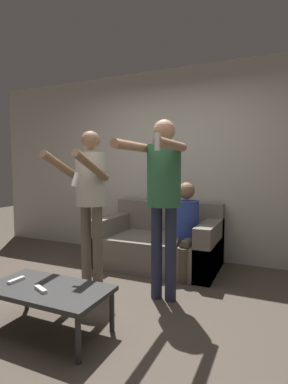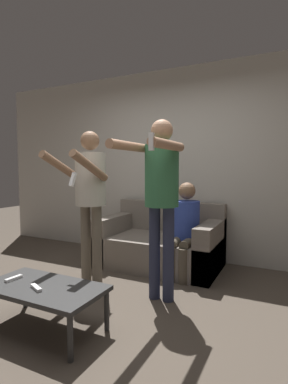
{
  "view_description": "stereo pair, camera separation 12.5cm",
  "coord_description": "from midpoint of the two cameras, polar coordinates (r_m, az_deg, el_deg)",
  "views": [
    {
      "loc": [
        1.36,
        -2.22,
        1.28
      ],
      "look_at": [
        -0.05,
        0.93,
        1.01
      ],
      "focal_mm": 28.0,
      "sensor_mm": 36.0,
      "label": 1
    },
    {
      "loc": [
        1.48,
        -2.17,
        1.28
      ],
      "look_at": [
        -0.05,
        0.93,
        1.01
      ],
      "focal_mm": 28.0,
      "sensor_mm": 36.0,
      "label": 2
    }
  ],
  "objects": [
    {
      "name": "ground_plane",
      "position": [
        2.91,
        -6.4,
        -21.7
      ],
      "size": [
        14.0,
        14.0,
        0.0
      ],
      "primitive_type": "plane",
      "color": "#4C4238"
    },
    {
      "name": "wall_back",
      "position": [
        4.36,
        7.28,
        5.3
      ],
      "size": [
        6.4,
        0.06,
        2.7
      ],
      "color": "#B7B2A8",
      "rests_on": "ground_plane"
    },
    {
      "name": "couch",
      "position": [
        4.04,
        4.12,
        -9.97
      ],
      "size": [
        1.55,
        0.93,
        0.82
      ],
      "color": "slate",
      "rests_on": "ground_plane"
    },
    {
      "name": "person_standing_left",
      "position": [
        3.26,
        -9.25,
        0.41
      ],
      "size": [
        0.45,
        0.71,
        1.68
      ],
      "color": "#6B6051",
      "rests_on": "ground_plane"
    },
    {
      "name": "person_standing_right",
      "position": [
        2.85,
        4.45,
        0.98
      ],
      "size": [
        0.45,
        0.81,
        1.75
      ],
      "color": "#282D47",
      "rests_on": "ground_plane"
    },
    {
      "name": "person_seated",
      "position": [
        3.63,
        8.82,
        -6.33
      ],
      "size": [
        0.31,
        0.53,
        1.12
      ],
      "color": "brown",
      "rests_on": "ground_plane"
    },
    {
      "name": "coffee_table",
      "position": [
        2.59,
        -17.27,
        -17.45
      ],
      "size": [
        0.98,
        0.52,
        0.36
      ],
      "color": "#2D2D2D",
      "rests_on": "ground_plane"
    },
    {
      "name": "remote_near",
      "position": [
        2.52,
        -18.47,
        -16.93
      ],
      "size": [
        0.15,
        0.09,
        0.02
      ],
      "color": "white",
      "rests_on": "coffee_table"
    },
    {
      "name": "remote_far",
      "position": [
        2.78,
        -22.36,
        -14.99
      ],
      "size": [
        0.05,
        0.15,
        0.02
      ],
      "color": "white",
      "rests_on": "coffee_table"
    }
  ]
}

